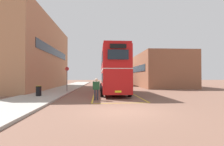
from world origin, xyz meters
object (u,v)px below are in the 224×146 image
double_decker_bus (113,70)px  bus_stop_sign (67,77)px  single_deck_bus (118,77)px  litter_bin (39,91)px  pedestrian_boarding (96,88)px

double_decker_bus → bus_stop_sign: size_ratio=3.50×
single_deck_bus → litter_bin: (-8.91, -20.83, -1.05)m
single_deck_bus → pedestrian_boarding: bearing=-99.5°
litter_bin → single_deck_bus: bearing=66.8°
single_deck_bus → pedestrian_boarding: 23.26m
double_decker_bus → litter_bin: size_ratio=11.10×
litter_bin → pedestrian_boarding: bearing=-22.5°
pedestrian_boarding → bus_stop_sign: (-3.51, 6.84, 0.83)m
pedestrian_boarding → bus_stop_sign: bus_stop_sign is taller
double_decker_bus → bus_stop_sign: 5.48m
double_decker_bus → single_deck_bus: double_decker_bus is taller
double_decker_bus → litter_bin: (-6.74, -3.13, -1.93)m
litter_bin → bus_stop_sign: bearing=71.9°
litter_bin → double_decker_bus: bearing=24.9°
double_decker_bus → single_deck_bus: bearing=83.0°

